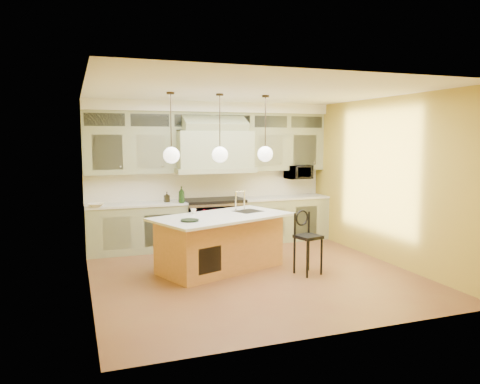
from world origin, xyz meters
name	(u,v)px	position (x,y,z in m)	size (l,w,h in m)	color
floor	(252,274)	(0.00, 0.00, 0.00)	(5.00, 5.00, 0.00)	brown
ceiling	(253,92)	(0.00, 0.00, 2.90)	(5.00, 5.00, 0.00)	white
wall_back	(209,174)	(0.00, 2.50, 1.45)	(5.00, 5.00, 0.00)	#B29631
wall_front	(336,207)	(0.00, -2.50, 1.45)	(5.00, 5.00, 0.00)	#B29631
wall_left	(87,191)	(-2.50, 0.00, 1.45)	(5.00, 5.00, 0.00)	#B29631
wall_right	(384,180)	(2.50, 0.00, 1.45)	(5.00, 5.00, 0.00)	#B29631
back_cabinetry	(213,176)	(0.00, 2.23, 1.43)	(5.00, 0.77, 2.90)	gray
range	(214,222)	(0.00, 2.14, 0.49)	(1.20, 0.74, 0.96)	silver
kitchen_island	(221,242)	(-0.39, 0.44, 0.47)	(2.53, 1.92, 1.35)	#A8743B
counter_stool	(307,238)	(0.84, -0.27, 0.58)	(0.44, 0.44, 1.03)	black
microwave	(298,172)	(1.95, 2.25, 1.45)	(0.54, 0.37, 0.30)	black
oil_bottle_a	(182,195)	(-0.72, 1.92, 1.10)	(0.12, 0.13, 0.32)	black
oil_bottle_b	(167,197)	(-0.96, 2.15, 1.04)	(0.09, 0.09, 0.20)	black
fruit_bowl	(96,205)	(-2.30, 1.92, 0.97)	(0.28, 0.28, 0.07)	silver
cup	(193,211)	(-0.79, 0.71, 0.96)	(0.10, 0.10, 0.09)	silver
pendant_left	(171,153)	(-1.20, 0.44, 1.95)	(0.26, 0.26, 1.11)	#2D2319
pendant_center	(220,153)	(-0.40, 0.44, 1.95)	(0.26, 0.26, 1.11)	#2D2319
pendant_right	(265,152)	(0.40, 0.44, 1.95)	(0.26, 0.26, 1.11)	#2D2319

